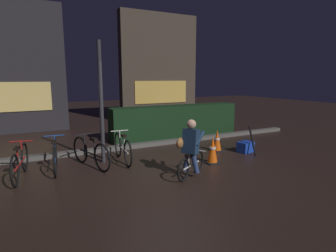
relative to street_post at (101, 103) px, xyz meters
name	(u,v)px	position (x,y,z in m)	size (l,w,h in m)	color
ground_plane	(172,168)	(1.33, -1.20, -1.49)	(40.00, 40.00, 0.00)	black
sidewalk_curb	(139,145)	(1.33, 1.00, -1.43)	(12.00, 0.24, 0.12)	#56544F
hedge_row	(176,121)	(3.13, 1.90, -0.93)	(4.80, 0.70, 1.13)	black
storefront_left	(8,68)	(-2.16, 5.30, 0.96)	(4.02, 0.54, 4.94)	#262328
storefront_right	(159,68)	(4.38, 6.00, 1.09)	(4.01, 0.54, 5.20)	#42382D
street_post	(101,103)	(0.00, 0.00, 0.00)	(0.10, 0.10, 2.99)	#2D2D33
parked_bike_leftmost	(20,163)	(-1.84, -0.33, -1.15)	(0.46, 1.62, 0.76)	black
parked_bike_left_mid	(55,155)	(-1.13, -0.09, -1.15)	(0.46, 1.66, 0.77)	black
parked_bike_center_left	(91,153)	(-0.36, -0.25, -1.15)	(0.59, 1.59, 0.77)	black
parked_bike_center_right	(123,148)	(0.46, -0.16, -1.15)	(0.46, 1.65, 0.76)	black
traffic_cone_near	(213,150)	(2.42, -1.30, -1.17)	(0.36, 0.36, 0.68)	black
traffic_cone_far	(217,141)	(3.21, -0.43, -1.19)	(0.36, 0.36, 0.62)	black
blue_crate	(245,147)	(3.87, -0.90, -1.34)	(0.44, 0.32, 0.30)	#193DB7
cyclist	(190,148)	(1.41, -1.85, -0.87)	(1.04, 0.65, 1.25)	black
closed_umbrella	(252,141)	(3.88, -1.15, -1.11)	(0.05, 0.05, 0.85)	black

